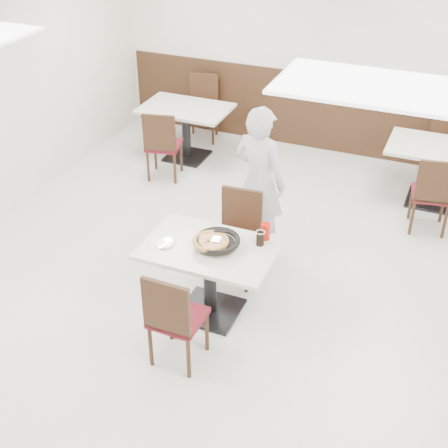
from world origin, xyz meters
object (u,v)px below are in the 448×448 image
at_px(diner_person, 259,182).
at_px(bg_chair_left_far, 202,109).
at_px(red_cup, 265,231).
at_px(pizza, 211,243).
at_px(chair_near, 178,315).
at_px(bg_table_right, 434,175).
at_px(bg_chair_right_far, 442,148).
at_px(pizza_pan, 217,243).
at_px(bg_table_left, 186,133).
at_px(side_plate, 165,243).
at_px(cola_glass, 260,239).
at_px(bg_chair_left_near, 164,144).
at_px(main_table, 210,280).
at_px(bg_chair_right_near, 431,192).
at_px(chair_far, 236,239).

xyz_separation_m(diner_person, bg_chair_left_far, (-1.74, 2.41, -0.36)).
bearing_deg(red_cup, pizza, -140.53).
bearing_deg(chair_near, bg_table_right, 66.43).
xyz_separation_m(pizza, bg_chair_right_far, (1.68, 3.61, -0.34)).
distance_m(pizza_pan, bg_table_right, 3.40).
relative_size(bg_table_left, bg_chair_left_far, 1.26).
distance_m(side_plate, cola_glass, 0.87).
xyz_separation_m(pizza_pan, side_plate, (-0.46, -0.14, -0.03)).
xyz_separation_m(bg_table_left, bg_chair_left_near, (-0.02, -0.63, 0.10)).
relative_size(main_table, cola_glass, 9.23).
height_order(chair_near, bg_chair_left_far, same).
bearing_deg(pizza, bg_chair_left_far, 115.33).
height_order(red_cup, bg_chair_left_far, bg_chair_left_far).
bearing_deg(pizza, bg_table_left, 119.31).
relative_size(bg_chair_left_far, bg_table_right, 0.79).
bearing_deg(chair_near, bg_chair_right_near, 61.48).
distance_m(side_plate, bg_table_right, 3.75).
bearing_deg(bg_table_left, diner_person, -46.11).
relative_size(cola_glass, red_cup, 0.81).
bearing_deg(bg_table_right, main_table, -119.40).
xyz_separation_m(red_cup, diner_person, (-0.38, 0.88, 0.00)).
height_order(chair_near, pizza, chair_near).
relative_size(chair_near, side_plate, 5.31).
height_order(pizza_pan, bg_chair_right_far, bg_chair_right_far).
xyz_separation_m(pizza_pan, red_cup, (0.35, 0.29, 0.04)).
bearing_deg(bg_chair_right_near, chair_near, -130.00).
relative_size(pizza, red_cup, 1.96).
bearing_deg(main_table, side_plate, -164.53).
distance_m(chair_far, red_cup, 0.60).
bearing_deg(side_plate, chair_far, 59.22).
xyz_separation_m(chair_near, diner_person, (0.04, 1.87, 0.36)).
bearing_deg(chair_near, diner_person, 89.86).
xyz_separation_m(main_table, pizza_pan, (0.06, 0.03, 0.42)).
xyz_separation_m(chair_far, diner_person, (0.02, 0.61, 0.36)).
height_order(main_table, bg_chair_left_near, bg_chair_left_near).
relative_size(red_cup, bg_table_right, 0.13).
bearing_deg(bg_table_left, chair_far, -54.77).
xyz_separation_m(main_table, bg_chair_right_far, (1.70, 3.60, 0.10)).
height_order(red_cup, bg_table_right, red_cup).
relative_size(chair_far, pizza, 3.03).
distance_m(bg_chair_left_near, bg_table_right, 3.42).
bearing_deg(cola_glass, red_cup, 84.28).
xyz_separation_m(side_plate, bg_chair_right_far, (2.09, 3.71, -0.28)).
bearing_deg(bg_chair_left_far, bg_table_left, 78.74).
bearing_deg(bg_chair_right_near, pizza, -136.16).
xyz_separation_m(pizza_pan, cola_glass, (0.34, 0.18, 0.02)).
distance_m(diner_person, bg_table_left, 2.49).
relative_size(side_plate, bg_table_left, 0.15).
xyz_separation_m(side_plate, cola_glass, (0.80, 0.32, 0.06)).
bearing_deg(main_table, chair_far, 87.86).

